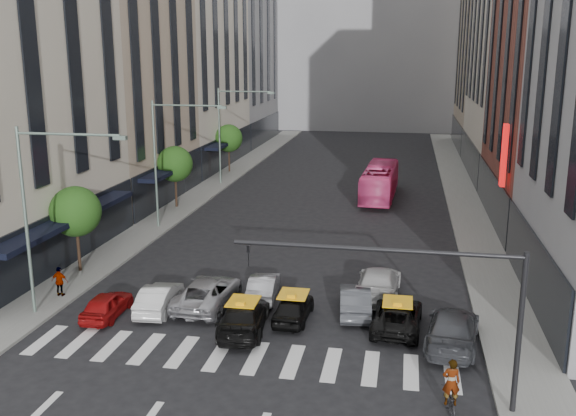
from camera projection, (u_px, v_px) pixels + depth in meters
The scene contains 30 objects.
ground at pixel (232, 374), 25.43m from camera, with size 160.00×160.00×0.00m, color black.
sidewalk_left at pixel (196, 197), 56.10m from camera, with size 3.00×96.00×0.15m, color slate.
sidewalk_right at pixel (467, 208), 52.03m from camera, with size 3.00×96.00×0.15m, color slate.
building_left_b at pixel (119, 57), 52.33m from camera, with size 8.00×16.00×24.00m, color tan.
building_left_d at pixel (236, 32), 86.95m from camera, with size 8.00×18.00×30.00m, color gray.
building_right_b at pixel (563, 43), 45.12m from camera, with size 8.00×18.00×26.00m, color brown.
building_right_d at pixel (495, 39), 81.18m from camera, with size 8.00×18.00×28.00m, color tan.
building_far at pixel (371, 16), 102.34m from camera, with size 30.00×10.00×36.00m, color gray.
tree_near at pixel (76, 212), 36.20m from camera, with size 2.88×2.88×4.95m.
tree_mid at pixel (175, 164), 51.48m from camera, with size 2.88×2.88×4.95m.
tree_far at pixel (229, 138), 66.76m from camera, with size 2.88×2.88×4.95m.
streetlamp_near at pixel (42, 197), 29.62m from camera, with size 5.38×0.25×9.00m.
streetlamp_mid at pixel (167, 147), 44.90m from camera, with size 5.38×0.25×9.00m.
streetlamp_far at pixel (229, 123), 60.18m from camera, with size 5.38×0.25×9.00m.
traffic_signal at pixel (437, 290), 22.05m from camera, with size 10.10×0.20×6.00m.
liberty_sign at pixel (504, 155), 40.87m from camera, with size 0.30×0.70×4.00m.
car_red at pixel (107, 305), 30.78m from camera, with size 1.47×3.64×1.24m, color maroon.
car_white_front at pixel (159, 298), 31.49m from camera, with size 1.43×4.09×1.35m, color #BCBCBC.
car_silver at pixel (208, 292), 32.02m from camera, with size 2.45×5.32×1.48m, color #9E9EA3.
taxi_left at pixel (244, 316), 29.17m from camera, with size 2.01×4.94×1.44m, color black.
taxi_center at pixel (293, 307), 30.40m from camera, with size 1.52×3.78×1.29m, color black.
car_grey_mid at pixel (355, 300), 31.17m from camera, with size 1.46×4.19×1.38m, color #42454A.
taxi_right at pixel (397, 315), 29.47m from camera, with size 2.14×4.64×1.29m, color black.
car_grey_curb at pixel (452, 329), 27.74m from camera, with size 2.14×5.26×1.53m, color #3E4045.
car_row2_left at pixel (264, 286), 33.10m from camera, with size 1.36×3.90×1.29m, color #9E9EA3.
car_row2_right at pixel (379, 283), 33.28m from camera, with size 2.16×5.32×1.54m, color beige.
bus at pixel (380, 182), 55.45m from camera, with size 2.49×10.63×2.96m, color #F84992.
motorcycle at pixel (450, 401), 22.73m from camera, with size 0.54×1.54×0.81m, color black.
rider at pixel (452, 368), 22.43m from camera, with size 0.64×0.42×1.75m, color gray.
pedestrian_far at pixel (60, 281), 32.99m from camera, with size 0.92×0.38×1.57m, color gray.
Camera 1 is at (6.41, -22.34, 12.45)m, focal length 40.00 mm.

